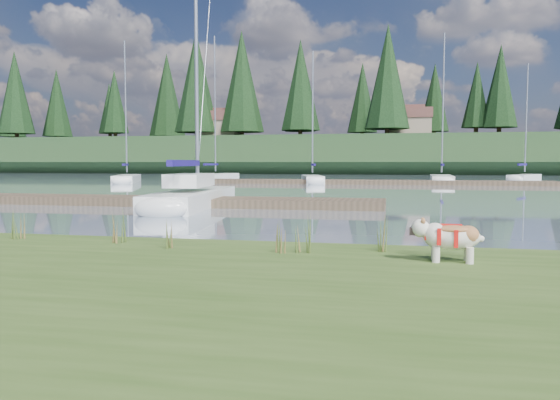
# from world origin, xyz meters

# --- Properties ---
(ground) EXTENTS (200.00, 200.00, 0.00)m
(ground) POSITION_xyz_m (0.00, 30.00, 0.00)
(ground) COLOR #8393A9
(ground) RESTS_ON ground
(ridge) EXTENTS (200.00, 20.00, 5.00)m
(ridge) POSITION_xyz_m (0.00, 73.00, 2.50)
(ridge) COLOR #1C331A
(ridge) RESTS_ON ground
(bulldog) EXTENTS (0.86, 0.38, 0.52)m
(bulldog) POSITION_xyz_m (5.01, -2.74, 0.67)
(bulldog) COLOR silver
(bulldog) RESTS_ON bank
(sailboat_main) EXTENTS (2.52, 8.42, 11.99)m
(sailboat_main) POSITION_xyz_m (-2.83, 9.27, 0.42)
(sailboat_main) COLOR white
(sailboat_main) RESTS_ON ground
(dock_near) EXTENTS (16.00, 2.00, 0.30)m
(dock_near) POSITION_xyz_m (-4.00, 9.00, 0.15)
(dock_near) COLOR #4C3D2C
(dock_near) RESTS_ON ground
(dock_far) EXTENTS (26.00, 2.20, 0.30)m
(dock_far) POSITION_xyz_m (2.00, 30.00, 0.15)
(dock_far) COLOR #4C3D2C
(dock_far) RESTS_ON ground
(sailboat_bg_0) EXTENTS (4.15, 7.68, 11.13)m
(sailboat_bg_0) POSITION_xyz_m (-16.68, 30.44, 0.32)
(sailboat_bg_0) COLOR white
(sailboat_bg_0) RESTS_ON ground
(sailboat_bg_1) EXTENTS (2.17, 8.57, 12.59)m
(sailboat_bg_1) POSITION_xyz_m (-11.15, 36.69, 0.33)
(sailboat_bg_1) COLOR white
(sailboat_bg_1) RESTS_ON ground
(sailboat_bg_2) EXTENTS (2.79, 6.69, 10.02)m
(sailboat_bg_2) POSITION_xyz_m (-2.06, 32.00, 0.33)
(sailboat_bg_2) COLOR white
(sailboat_bg_2) RESTS_ON ground
(sailboat_bg_3) EXTENTS (1.80, 7.85, 11.49)m
(sailboat_bg_3) POSITION_xyz_m (7.77, 34.65, 0.32)
(sailboat_bg_3) COLOR white
(sailboat_bg_3) RESTS_ON ground
(sailboat_bg_4) EXTENTS (4.05, 6.41, 9.79)m
(sailboat_bg_4) POSITION_xyz_m (14.99, 39.23, 0.33)
(sailboat_bg_4) COLOR white
(sailboat_bg_4) RESTS_ON ground
(weed_0) EXTENTS (0.17, 0.14, 0.64)m
(weed_0) POSITION_xyz_m (0.20, -2.16, 0.62)
(weed_0) COLOR #475B23
(weed_0) RESTS_ON bank
(weed_1) EXTENTS (0.17, 0.14, 0.46)m
(weed_1) POSITION_xyz_m (1.22, -2.47, 0.54)
(weed_1) COLOR #475B23
(weed_1) RESTS_ON bank
(weed_2) EXTENTS (0.17, 0.14, 0.59)m
(weed_2) POSITION_xyz_m (3.12, -2.45, 0.60)
(weed_2) COLOR #475B23
(weed_2) RESTS_ON bank
(weed_3) EXTENTS (0.17, 0.14, 0.52)m
(weed_3) POSITION_xyz_m (-1.56, -2.10, 0.57)
(weed_3) COLOR #475B23
(weed_3) RESTS_ON bank
(weed_4) EXTENTS (0.17, 0.14, 0.51)m
(weed_4) POSITION_xyz_m (2.84, -2.53, 0.57)
(weed_4) COLOR #475B23
(weed_4) RESTS_ON bank
(weed_5) EXTENTS (0.17, 0.14, 0.53)m
(weed_5) POSITION_xyz_m (4.13, -2.13, 0.57)
(weed_5) COLOR #475B23
(weed_5) RESTS_ON bank
(mud_lip) EXTENTS (60.00, 0.50, 0.14)m
(mud_lip) POSITION_xyz_m (0.00, -1.60, 0.07)
(mud_lip) COLOR #33281C
(mud_lip) RESTS_ON ground
(conifer_0) EXTENTS (5.72, 5.72, 14.15)m
(conifer_0) POSITION_xyz_m (-55.00, 67.00, 12.64)
(conifer_0) COLOR #382619
(conifer_0) RESTS_ON ridge
(conifer_1) EXTENTS (4.40, 4.40, 11.30)m
(conifer_1) POSITION_xyz_m (-40.00, 71.00, 11.28)
(conifer_1) COLOR #382619
(conifer_1) RESTS_ON ridge
(conifer_2) EXTENTS (6.60, 6.60, 16.05)m
(conifer_2) POSITION_xyz_m (-25.00, 68.00, 13.54)
(conifer_2) COLOR #382619
(conifer_2) RESTS_ON ridge
(conifer_3) EXTENTS (4.84, 4.84, 12.25)m
(conifer_3) POSITION_xyz_m (-10.00, 72.00, 11.74)
(conifer_3) COLOR #382619
(conifer_3) RESTS_ON ridge
(conifer_4) EXTENTS (6.16, 6.16, 15.10)m
(conifer_4) POSITION_xyz_m (3.00, 66.00, 13.09)
(conifer_4) COLOR #382619
(conifer_4) RESTS_ON ridge
(conifer_5) EXTENTS (3.96, 3.96, 10.35)m
(conifer_5) POSITION_xyz_m (15.00, 70.00, 10.83)
(conifer_5) COLOR #382619
(conifer_5) RESTS_ON ridge
(house_0) EXTENTS (6.30, 5.30, 4.65)m
(house_0) POSITION_xyz_m (-22.00, 70.00, 7.31)
(house_0) COLOR gray
(house_0) RESTS_ON ridge
(house_1) EXTENTS (6.30, 5.30, 4.65)m
(house_1) POSITION_xyz_m (6.00, 71.00, 7.31)
(house_1) COLOR gray
(house_1) RESTS_ON ridge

